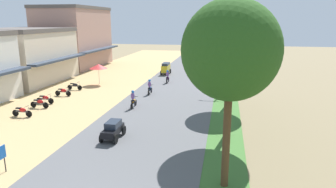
% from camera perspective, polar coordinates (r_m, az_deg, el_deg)
% --- Properties ---
extents(shophouse_mid, '(10.06, 11.93, 6.90)m').
position_cam_1_polar(shophouse_mid, '(43.39, -25.39, 6.59)').
color(shophouse_mid, beige).
rests_on(shophouse_mid, ground).
extents(shophouse_far, '(9.32, 13.69, 10.10)m').
position_cam_1_polar(shophouse_far, '(54.88, -17.16, 10.21)').
color(shophouse_far, tan).
rests_on(shophouse_far, ground).
extents(parked_motorbike_second, '(1.80, 0.54, 0.94)m').
position_cam_1_polar(parked_motorbike_second, '(27.86, -25.79, -2.91)').
color(parked_motorbike_second, black).
rests_on(parked_motorbike_second, dirt_shoulder).
extents(parked_motorbike_third, '(1.80, 0.54, 0.94)m').
position_cam_1_polar(parked_motorbike_third, '(29.99, -23.05, -1.51)').
color(parked_motorbike_third, black).
rests_on(parked_motorbike_third, dirt_shoulder).
extents(parked_motorbike_fourth, '(1.80, 0.54, 0.94)m').
position_cam_1_polar(parked_motorbike_fourth, '(31.35, -22.15, -0.80)').
color(parked_motorbike_fourth, black).
rests_on(parked_motorbike_fourth, dirt_shoulder).
extents(parked_motorbike_fifth, '(1.80, 0.54, 0.94)m').
position_cam_1_polar(parked_motorbike_fifth, '(33.84, -19.17, 0.47)').
color(parked_motorbike_fifth, black).
rests_on(parked_motorbike_fifth, dirt_shoulder).
extents(parked_motorbike_sixth, '(1.80, 0.54, 0.94)m').
position_cam_1_polar(parked_motorbike_sixth, '(36.39, -17.16, 1.52)').
color(parked_motorbike_sixth, black).
rests_on(parked_motorbike_sixth, dirt_shoulder).
extents(vendor_umbrella, '(2.20, 2.20, 2.52)m').
position_cam_1_polar(vendor_umbrella, '(38.56, -12.97, 5.10)').
color(vendor_umbrella, '#99999E').
rests_on(vendor_umbrella, dirt_shoulder).
extents(median_tree_nearest, '(4.37, 4.37, 8.81)m').
position_cam_1_polar(median_tree_nearest, '(13.59, 11.74, 7.97)').
color(median_tree_nearest, '#4C351E').
rests_on(median_tree_nearest, median_strip).
extents(median_tree_second, '(4.74, 4.74, 8.94)m').
position_cam_1_polar(median_tree_second, '(20.25, 11.80, 10.37)').
color(median_tree_second, '#4C351E').
rests_on(median_tree_second, median_strip).
extents(median_tree_third, '(4.36, 4.36, 8.12)m').
position_cam_1_polar(median_tree_third, '(27.90, 11.59, 9.80)').
color(median_tree_third, '#4C351E').
rests_on(median_tree_third, median_strip).
extents(streetlamp_near, '(3.16, 0.20, 7.10)m').
position_cam_1_polar(streetlamp_near, '(35.03, 11.35, 7.45)').
color(streetlamp_near, gray).
rests_on(streetlamp_near, median_strip).
extents(streetlamp_mid, '(3.16, 0.20, 7.37)m').
position_cam_1_polar(streetlamp_mid, '(48.34, 11.28, 9.29)').
color(streetlamp_mid, gray).
rests_on(streetlamp_mid, median_strip).
extents(streetlamp_far, '(3.16, 0.20, 7.81)m').
position_cam_1_polar(streetlamp_far, '(58.03, 11.26, 10.22)').
color(streetlamp_far, gray).
rests_on(streetlamp_far, median_strip).
extents(utility_pole_near, '(1.80, 0.20, 8.47)m').
position_cam_1_polar(utility_pole_near, '(46.00, 15.42, 8.96)').
color(utility_pole_near, brown).
rests_on(utility_pole_near, ground).
extents(car_sedan_black, '(1.10, 2.26, 1.19)m').
position_cam_1_polar(car_sedan_black, '(20.85, -10.33, -6.51)').
color(car_sedan_black, black).
rests_on(car_sedan_black, road_strip).
extents(car_van_yellow, '(1.19, 2.41, 1.67)m').
position_cam_1_polar(car_van_yellow, '(44.80, -0.42, 4.96)').
color(car_van_yellow, gold).
rests_on(car_van_yellow, road_strip).
extents(motorbike_ahead_second, '(0.54, 1.80, 1.66)m').
position_cam_1_polar(motorbike_ahead_second, '(27.70, -6.56, -1.03)').
color(motorbike_ahead_second, black).
rests_on(motorbike_ahead_second, road_strip).
extents(motorbike_ahead_third, '(0.54, 1.80, 1.66)m').
position_cam_1_polar(motorbike_ahead_third, '(32.66, -3.45, 1.31)').
color(motorbike_ahead_third, black).
rests_on(motorbike_ahead_third, road_strip).
extents(motorbike_ahead_fourth, '(0.54, 1.80, 1.66)m').
position_cam_1_polar(motorbike_ahead_fourth, '(38.61, -0.08, 3.27)').
color(motorbike_ahead_fourth, black).
rests_on(motorbike_ahead_fourth, road_strip).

